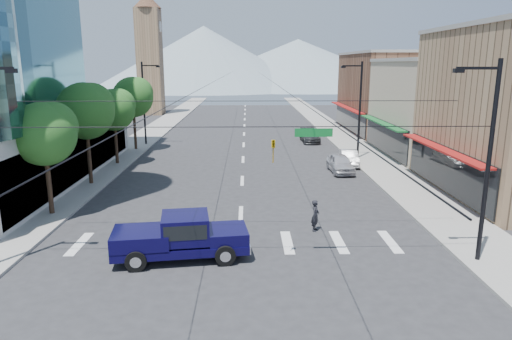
# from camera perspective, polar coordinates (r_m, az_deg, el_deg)

# --- Properties ---
(ground) EXTENTS (160.00, 160.00, 0.00)m
(ground) POSITION_cam_1_polar(r_m,az_deg,el_deg) (21.82, -2.11, -10.58)
(ground) COLOR #28282B
(ground) RESTS_ON ground
(sidewalk_left) EXTENTS (4.00, 120.00, 0.15)m
(sidewalk_left) POSITION_cam_1_polar(r_m,az_deg,el_deg) (61.86, -12.71, 4.72)
(sidewalk_left) COLOR gray
(sidewalk_left) RESTS_ON ground
(sidewalk_right) EXTENTS (4.00, 120.00, 0.15)m
(sidewalk_right) POSITION_cam_1_polar(r_m,az_deg,el_deg) (61.70, 9.76, 4.83)
(sidewalk_right) COLOR gray
(sidewalk_right) RESTS_ON ground
(shop_mid) EXTENTS (12.00, 14.00, 9.00)m
(shop_mid) POSITION_cam_1_polar(r_m,az_deg,el_deg) (48.34, 22.99, 7.03)
(shop_mid) COLOR tan
(shop_mid) RESTS_ON ground
(shop_far) EXTENTS (12.00, 18.00, 10.00)m
(shop_far) POSITION_cam_1_polar(r_m,az_deg,el_deg) (63.21, 17.17, 9.13)
(shop_far) COLOR brown
(shop_far) RESTS_ON ground
(clock_tower) EXTENTS (4.80, 4.80, 20.40)m
(clock_tower) POSITION_cam_1_polar(r_m,az_deg,el_deg) (83.72, -13.17, 14.07)
(clock_tower) COLOR #8C6B4C
(clock_tower) RESTS_ON ground
(mountain_left) EXTENTS (80.00, 80.00, 22.00)m
(mountain_left) POSITION_cam_1_polar(r_m,az_deg,el_deg) (170.69, -6.48, 13.79)
(mountain_left) COLOR gray
(mountain_left) RESTS_ON ground
(mountain_right) EXTENTS (90.00, 90.00, 18.00)m
(mountain_right) POSITION_cam_1_polar(r_m,az_deg,el_deg) (181.04, 5.23, 13.14)
(mountain_right) COLOR gray
(mountain_right) RESTS_ON ground
(tree_near) EXTENTS (3.65, 3.64, 6.71)m
(tree_near) POSITION_cam_1_polar(r_m,az_deg,el_deg) (28.74, -24.71, 4.37)
(tree_near) COLOR black
(tree_near) RESTS_ON ground
(tree_midnear) EXTENTS (4.09, 4.09, 7.52)m
(tree_midnear) POSITION_cam_1_polar(r_m,az_deg,el_deg) (35.15, -20.32, 7.13)
(tree_midnear) COLOR black
(tree_midnear) RESTS_ON ground
(tree_midfar) EXTENTS (3.65, 3.64, 6.71)m
(tree_midfar) POSITION_cam_1_polar(r_m,az_deg,el_deg) (41.86, -17.16, 7.37)
(tree_midfar) COLOR black
(tree_midfar) RESTS_ON ground
(tree_far) EXTENTS (4.09, 4.09, 7.52)m
(tree_far) POSITION_cam_1_polar(r_m,az_deg,el_deg) (48.56, -14.97, 8.94)
(tree_far) COLOR black
(tree_far) RESTS_ON ground
(signal_rig) EXTENTS (21.80, 0.20, 9.00)m
(signal_rig) POSITION_cam_1_polar(r_m,az_deg,el_deg) (19.42, -1.71, 0.86)
(signal_rig) COLOR black
(signal_rig) RESTS_ON ground
(lamp_pole_nw) EXTENTS (2.00, 0.25, 9.00)m
(lamp_pole_nw) POSITION_cam_1_polar(r_m,az_deg,el_deg) (51.33, -13.72, 8.48)
(lamp_pole_nw) COLOR black
(lamp_pole_nw) RESTS_ON ground
(lamp_pole_ne) EXTENTS (2.00, 0.25, 9.00)m
(lamp_pole_ne) POSITION_cam_1_polar(r_m,az_deg,el_deg) (43.38, 12.69, 7.75)
(lamp_pole_ne) COLOR black
(lamp_pole_ne) RESTS_ON ground
(pickup_truck) EXTENTS (6.44, 3.06, 2.10)m
(pickup_truck) POSITION_cam_1_polar(r_m,az_deg,el_deg) (21.34, -9.45, -8.15)
(pickup_truck) COLOR #0B0739
(pickup_truck) RESTS_ON ground
(pedestrian) EXTENTS (0.61, 0.73, 1.71)m
(pedestrian) POSITION_cam_1_polar(r_m,az_deg,el_deg) (24.71, 7.43, -5.66)
(pedestrian) COLOR black
(pedestrian) RESTS_ON ground
(parked_car_near) EXTENTS (1.90, 4.42, 1.49)m
(parked_car_near) POSITION_cam_1_polar(r_m,az_deg,el_deg) (38.31, 10.50, 0.81)
(parked_car_near) COLOR silver
(parked_car_near) RESTS_ON ground
(parked_car_mid) EXTENTS (1.79, 4.16, 1.33)m
(parked_car_mid) POSITION_cam_1_polar(r_m,az_deg,el_deg) (41.12, 11.55, 1.49)
(parked_car_mid) COLOR silver
(parked_car_mid) RESTS_ON ground
(parked_car_far) EXTENTS (2.02, 4.85, 1.40)m
(parked_car_far) POSITION_cam_1_polar(r_m,az_deg,el_deg) (52.84, 6.75, 4.25)
(parked_car_far) COLOR #343437
(parked_car_far) RESTS_ON ground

